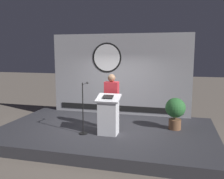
{
  "coord_description": "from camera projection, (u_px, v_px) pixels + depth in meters",
  "views": [
    {
      "loc": [
        2.01,
        -6.92,
        2.58
      ],
      "look_at": [
        0.22,
        -0.08,
        1.5
      ],
      "focal_mm": 39.91,
      "sensor_mm": 36.0,
      "label": 1
    }
  ],
  "objects": [
    {
      "name": "ground_plane",
      "position": [
        106.0,
        138.0,
        7.51
      ],
      "size": [
        40.0,
        40.0,
        0.0
      ],
      "primitive_type": "plane",
      "color": "#6B6056"
    },
    {
      "name": "stage_platform",
      "position": [
        106.0,
        133.0,
        7.48
      ],
      "size": [
        6.4,
        4.0,
        0.3
      ],
      "primitive_type": "cube",
      "color": "#333338",
      "rests_on": "ground"
    },
    {
      "name": "banner_display",
      "position": [
        119.0,
        75.0,
        9.01
      ],
      "size": [
        5.08,
        0.12,
        2.91
      ],
      "color": "#9E9EA3",
      "rests_on": "stage_platform"
    },
    {
      "name": "podium",
      "position": [
        108.0,
        115.0,
        6.86
      ],
      "size": [
        0.64,
        0.49,
        1.12
      ],
      "color": "silver",
      "rests_on": "stage_platform"
    },
    {
      "name": "speaker_person",
      "position": [
        112.0,
        101.0,
        7.29
      ],
      "size": [
        0.4,
        0.26,
        1.64
      ],
      "color": "black",
      "rests_on": "stage_platform"
    },
    {
      "name": "microphone_stand",
      "position": [
        84.0,
        116.0,
        6.95
      ],
      "size": [
        0.24,
        0.54,
        1.44
      ],
      "color": "black",
      "rests_on": "stage_platform"
    },
    {
      "name": "potted_plant",
      "position": [
        175.0,
        110.0,
        7.31
      ],
      "size": [
        0.59,
        0.59,
        0.94
      ],
      "color": "brown",
      "rests_on": "stage_platform"
    }
  ]
}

